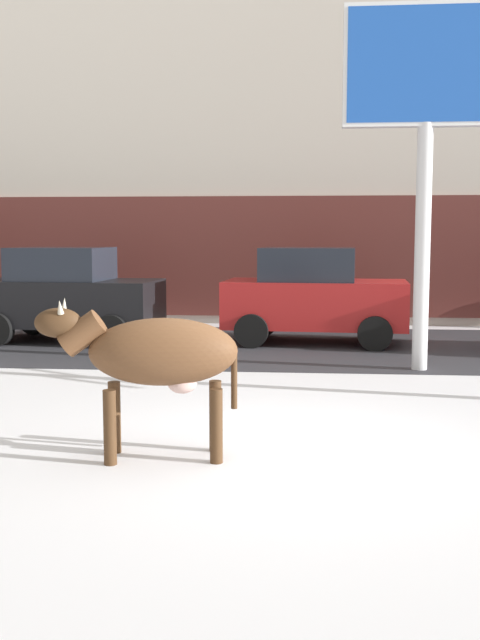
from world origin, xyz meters
TOP-DOWN VIEW (x-y plane):
  - ground_plane at (0.00, 0.00)m, footprint 120.00×120.00m
  - road_strip at (0.00, 7.05)m, footprint 60.00×5.60m
  - building_facade at (0.00, 13.57)m, footprint 44.00×6.10m
  - cow_brown at (-1.16, -0.31)m, footprint 1.93×0.79m
  - billboard at (2.02, 4.71)m, footprint 2.52×0.24m
  - car_black_hatchback at (-4.47, 7.35)m, footprint 3.61×2.11m
  - car_red_hatchback at (0.38, 7.54)m, footprint 3.61×2.11m

SIDE VIEW (x-z plane):
  - ground_plane at x=0.00m, z-range 0.00..0.00m
  - road_strip at x=0.00m, z-range 0.00..0.01m
  - car_black_hatchback at x=-4.47m, z-range 0.00..1.86m
  - car_red_hatchback at x=0.38m, z-range 0.00..1.86m
  - cow_brown at x=-1.16m, z-range 0.22..1.76m
  - billboard at x=2.02m, z-range 1.53..7.09m
  - building_facade at x=0.00m, z-range -0.02..12.98m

